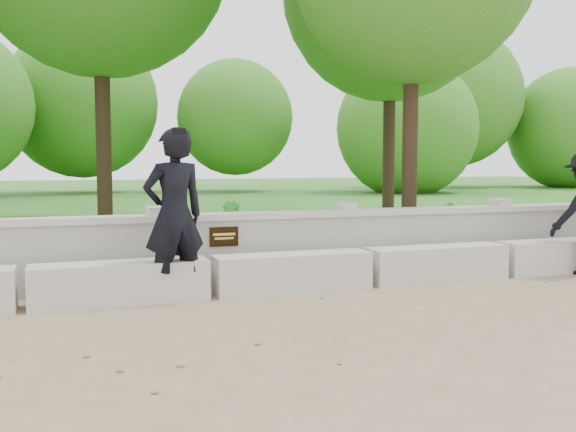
% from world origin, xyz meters
% --- Properties ---
extents(ground, '(80.00, 80.00, 0.00)m').
position_xyz_m(ground, '(0.00, 0.00, 0.00)').
color(ground, '#9A7F5E').
rests_on(ground, ground).
extents(lawn, '(40.00, 22.00, 0.25)m').
position_xyz_m(lawn, '(0.00, 14.00, 0.12)').
color(lawn, '#2D701A').
rests_on(lawn, ground).
extents(concrete_bench, '(11.90, 0.45, 0.45)m').
position_xyz_m(concrete_bench, '(0.00, 1.90, 0.22)').
color(concrete_bench, beige).
rests_on(concrete_bench, ground).
extents(parapet_wall, '(12.50, 0.35, 0.90)m').
position_xyz_m(parapet_wall, '(0.00, 2.60, 0.46)').
color(parapet_wall, '#B5B2AB').
rests_on(parapet_wall, ground).
extents(man_main, '(0.78, 0.71, 1.91)m').
position_xyz_m(man_main, '(-0.42, 1.80, 0.96)').
color(man_main, black).
rests_on(man_main, ground).
extents(shrub_a, '(0.35, 0.28, 0.58)m').
position_xyz_m(shrub_a, '(-2.16, 3.30, 0.54)').
color(shrub_a, green).
rests_on(shrub_a, lawn).
extents(shrub_b, '(0.47, 0.46, 0.67)m').
position_xyz_m(shrub_b, '(1.03, 4.77, 0.59)').
color(shrub_b, green).
rests_on(shrub_b, lawn).
extents(shrub_c, '(0.77, 0.76, 0.65)m').
position_xyz_m(shrub_c, '(4.37, 3.30, 0.57)').
color(shrub_c, green).
rests_on(shrub_c, lawn).
extents(shrub_d, '(0.37, 0.40, 0.60)m').
position_xyz_m(shrub_d, '(-1.61, 3.90, 0.55)').
color(shrub_d, green).
rests_on(shrub_d, lawn).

